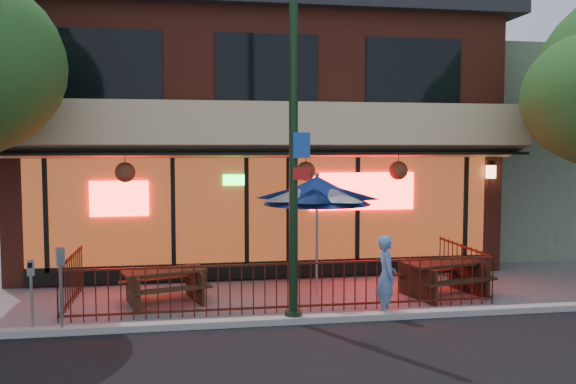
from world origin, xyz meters
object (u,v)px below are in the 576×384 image
Objects in this scene: pedestrian at (386,276)px; parking_meter_far at (31,284)px; picnic_table_left at (164,281)px; patio_umbrella at (317,190)px; street_light at (294,148)px; parking_meter_near at (61,276)px; picnic_table_right at (444,273)px.

pedestrian is 1.21× the size of parking_meter_far.
patio_umbrella is at bearing 5.50° from picnic_table_left.
street_light is at bearing -113.32° from patio_umbrella.
street_light is 4.73× the size of parking_meter_near.
parking_meter_near reaches higher than picnic_table_right.
parking_meter_near is 1.17× the size of parking_meter_far.
parking_meter_near is 0.52m from parking_meter_far.
picnic_table_right is 1.36× the size of parking_meter_near.
parking_meter_far is (-5.35, -1.99, -1.39)m from patio_umbrella.
street_light is at bearing 95.17° from pedestrian.
street_light is 2.97m from pedestrian.
picnic_table_right is at bearing 21.20° from street_light.
parking_meter_near is (-5.77, -0.13, 0.24)m from pedestrian.
patio_umbrella is (3.21, 0.31, 1.79)m from picnic_table_left.
patio_umbrella is at bearing 28.53° from pedestrian.
street_light reaches higher than parking_meter_far.
picnic_table_left is 5.85m from picnic_table_right.
parking_meter_near is (-4.86, -2.07, -1.25)m from patio_umbrella.
pedestrian reaches higher than parking_meter_near.
picnic_table_right is 3.23m from patio_umbrella.
picnic_table_right reaches higher than picnic_table_left.
picnic_table_right is (5.84, -0.33, 0.03)m from picnic_table_left.
pedestrian is 6.26m from parking_meter_far.
pedestrian is at bearing -142.97° from picnic_table_right.
picnic_table_right is at bearing 10.81° from parking_meter_near.
street_light is 4.59m from picnic_table_right.
parking_meter_near is (-1.65, -1.76, 0.54)m from picnic_table_left.
pedestrian is at bearing -64.92° from patio_umbrella.
parking_meter_far is (-6.26, -0.05, 0.09)m from pedestrian.
pedestrian is (0.91, -1.94, -1.48)m from patio_umbrella.
street_light is at bearing -35.54° from picnic_table_left.
picnic_table_left is 2.47m from parking_meter_near.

